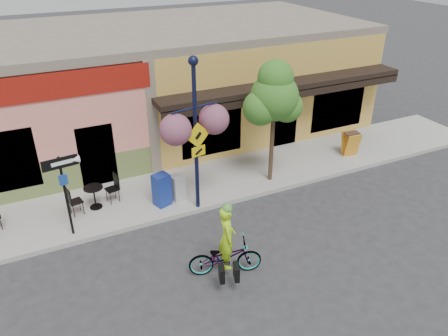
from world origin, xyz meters
name	(u,v)px	position (x,y,z in m)	size (l,w,h in m)	color
ground	(222,216)	(0.00, 0.00, 0.00)	(90.00, 90.00, 0.00)	#2D2D30
sidewalk	(197,185)	(0.00, 2.00, 0.07)	(24.00, 3.00, 0.15)	#9E9B93
curb	(215,206)	(0.00, 0.55, 0.07)	(24.00, 0.12, 0.15)	#A8A59E
building	(146,82)	(0.00, 7.50, 2.25)	(18.20, 8.20, 4.50)	#E88272
bicycle	(225,257)	(-1.01, -2.33, 0.49)	(0.65, 1.87, 0.98)	maroon
cyclist_rider	(227,245)	(-0.96, -2.33, 0.86)	(0.63, 0.41, 1.73)	#AFEE19
lamp_post	(196,137)	(-0.54, 0.65, 2.54)	(1.52, 0.61, 4.77)	#101434
one_way_sign	(66,197)	(-4.32, 0.89, 1.38)	(0.94, 0.21, 2.46)	black
cafe_set_right	(94,194)	(-3.46, 1.98, 0.63)	(1.58, 0.79, 0.95)	black
newspaper_box_blue	(162,190)	(-1.50, 1.25, 0.68)	(0.48, 0.42, 1.06)	navy
newspaper_box_grey	(178,188)	(-0.95, 1.32, 0.58)	(0.40, 0.37, 0.87)	#B1B1B1
street_tree	(273,123)	(2.41, 1.17, 2.29)	(1.67, 1.67, 4.27)	#3D7A26
sandwich_board	(353,146)	(6.16, 1.32, 0.62)	(0.57, 0.42, 0.95)	orange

